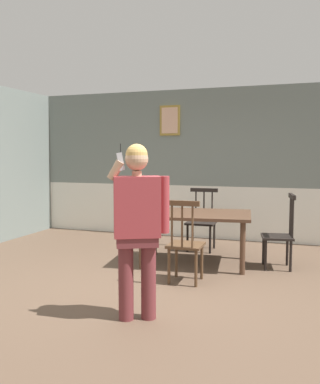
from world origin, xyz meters
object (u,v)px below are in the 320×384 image
dining_table (195,219)px  chair_by_doorway (202,221)px  chair_near_window (280,234)px  chair_at_table_head (185,243)px  person_figure (138,220)px

dining_table → chair_by_doorway: size_ratio=1.68×
chair_near_window → chair_at_table_head: 1.47m
chair_at_table_head → chair_by_doorway: bearing=95.5°
dining_table → person_figure: bearing=-90.2°
chair_by_doorway → chair_at_table_head: bearing=95.4°
chair_near_window → chair_by_doorway: (-1.26, 0.74, 0.01)m
dining_table → chair_near_window: 1.17m
dining_table → chair_near_window: bearing=7.3°
chair_near_window → chair_at_table_head: chair_near_window is taller
person_figure → chair_near_window: bearing=-143.4°
chair_at_table_head → person_figure: bearing=-96.8°
dining_table → chair_by_doorway: (-0.11, 0.89, -0.17)m
chair_by_doorway → chair_at_table_head: (0.22, -1.78, 0.01)m
chair_by_doorway → chair_at_table_head: chair_at_table_head is taller
chair_by_doorway → chair_at_table_head: size_ratio=0.98×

